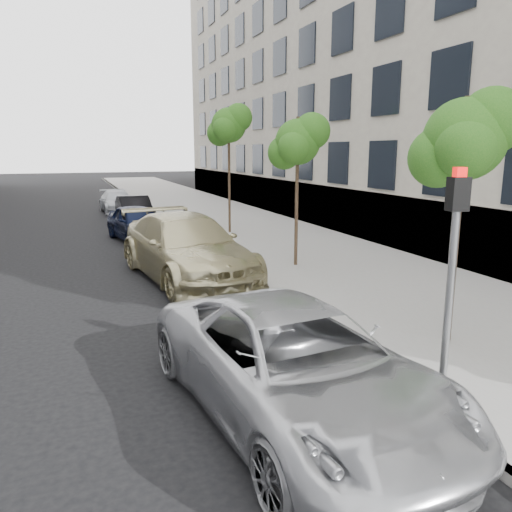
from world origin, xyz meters
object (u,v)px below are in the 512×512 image
tree_near (466,139)px  tree_mid (298,142)px  tree_far (229,125)px  sedan_black (134,210)px  suv (187,247)px  minivan (295,364)px  signal_pole (452,262)px  sedan_blue (138,223)px  sedan_rear (117,202)px

tree_near → tree_mid: 6.50m
tree_far → sedan_black: tree_far is taller
tree_far → suv: (-3.33, -6.44, -3.61)m
suv → minivan: bearing=-100.0°
tree_near → sedan_black: 18.34m
tree_mid → signal_pole: tree_mid is taller
tree_near → suv: (-3.33, 6.56, -2.81)m
minivan → sedan_blue: 14.28m
tree_near → tree_far: (-0.00, 13.00, 0.80)m
sedan_blue → tree_far: bearing=-10.6°
tree_mid → suv: (-3.33, 0.06, -2.86)m
sedan_black → sedan_blue: bearing=-96.6°
tree_far → minivan: tree_far is taller
sedan_blue → signal_pole: bearing=-92.0°
sedan_blue → sedan_black: sedan_blue is taller
tree_mid → sedan_rear: tree_mid is taller
tree_mid → minivan: size_ratio=0.82×
signal_pole → sedan_rear: signal_pole is taller
signal_pole → sedan_black: 19.75m
tree_far → tree_near: bearing=-90.0°
signal_pole → suv: 8.64m
tree_near → tree_far: tree_far is taller
minivan → sedan_blue: minivan is taller
sedan_blue → sedan_rear: size_ratio=0.96×
sedan_blue → sedan_rear: 9.69m
sedan_rear → minivan: bearing=-92.2°
tree_mid → sedan_black: (-3.33, 11.28, -3.07)m
tree_far → minivan: (-3.66, -14.22, -3.74)m
sedan_black → minivan: bearing=-91.9°
minivan → suv: suv is taller
sedan_black → tree_near: bearing=-80.3°
tree_far → suv: 8.10m
suv → tree_far: bearing=55.1°
minivan → sedan_black: 19.00m
signal_pole → sedan_rear: (-1.88, 24.60, -1.50)m
suv → sedan_black: 11.22m
tree_mid → sedan_blue: bearing=120.1°
sedan_rear → sedan_black: bearing=-88.4°
tree_near → sedan_blue: (-3.80, 13.06, -2.99)m
tree_mid → sedan_blue: size_ratio=1.07×
tree_far → sedan_blue: tree_far is taller
minivan → sedan_black: bearing=83.4°
suv → signal_pole: bearing=-87.1°
sedan_blue → sedan_rear: sedan_blue is taller
minivan → sedan_blue: bearing=85.0°
minivan → tree_near: bearing=12.8°
sedan_blue → suv: bearing=-95.6°
tree_mid → signal_pole: bearing=-102.0°
sedan_blue → minivan: bearing=-99.2°
tree_mid → minivan: tree_mid is taller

